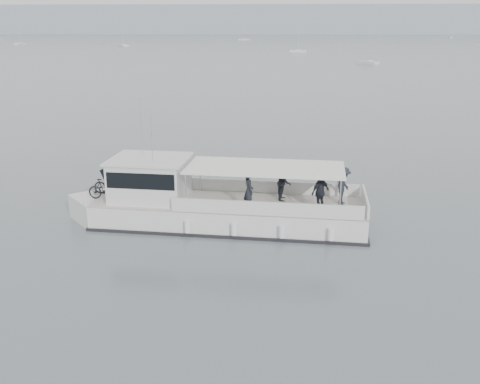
{
  "coord_description": "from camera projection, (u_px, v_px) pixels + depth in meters",
  "views": [
    {
      "loc": [
        7.46,
        -24.53,
        8.77
      ],
      "look_at": [
        6.13,
        -1.65,
        1.6
      ],
      "focal_mm": 40.0,
      "sensor_mm": 36.0,
      "label": 1
    }
  ],
  "objects": [
    {
      "name": "ground",
      "position": [
        118.0,
        211.0,
        26.41
      ],
      "size": [
        1400.0,
        1400.0,
        0.0
      ],
      "primitive_type": "plane",
      "color": "slate",
      "rests_on": "ground"
    },
    {
      "name": "headland",
      "position": [
        265.0,
        20.0,
        555.77
      ],
      "size": [
        1400.0,
        90.0,
        28.0
      ],
      "primitive_type": "cube",
      "color": "#939EA8",
      "rests_on": "ground"
    },
    {
      "name": "tour_boat",
      "position": [
        203.0,
        204.0,
        24.41
      ],
      "size": [
        14.02,
        4.51,
        5.83
      ],
      "rotation": [
        0.0,
        0.0,
        -0.09
      ],
      "color": "silver",
      "rests_on": "ground"
    },
    {
      "name": "moored_fleet",
      "position": [
        191.0,
        46.0,
        228.16
      ],
      "size": [
        422.66,
        327.7,
        9.05
      ],
      "color": "silver",
      "rests_on": "ground"
    }
  ]
}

